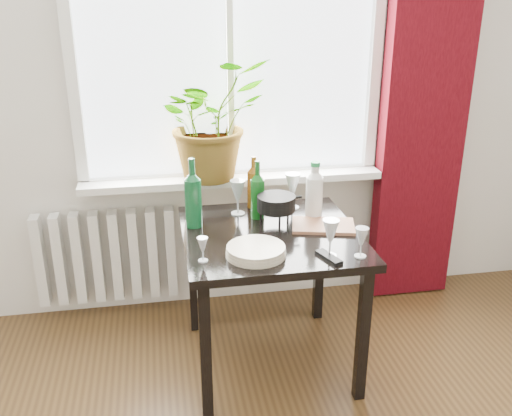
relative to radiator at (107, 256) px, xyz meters
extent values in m
cube|color=white|center=(0.75, 0.04, 1.22)|extent=(1.72, 0.08, 1.62)
cube|color=white|center=(0.75, -0.03, 0.44)|extent=(1.72, 0.20, 0.04)
cube|color=#36040A|center=(1.87, -0.06, 0.92)|extent=(0.50, 0.12, 2.56)
cube|color=silver|center=(0.00, 0.00, 0.00)|extent=(0.80, 0.10, 0.55)
cube|color=black|center=(0.85, -0.63, 0.34)|extent=(0.85, 0.85, 0.04)
cube|color=black|center=(0.48, -1.00, -0.03)|extent=(0.05, 0.05, 0.70)
cube|color=black|center=(0.48, -0.27, -0.03)|extent=(0.05, 0.05, 0.70)
cube|color=black|center=(1.21, -1.00, -0.03)|extent=(0.05, 0.05, 0.70)
cube|color=black|center=(1.21, -0.27, -0.03)|extent=(0.05, 0.05, 0.70)
imported|color=#37661B|center=(0.63, -0.05, 0.80)|extent=(0.76, 0.72, 0.66)
cylinder|color=beige|center=(0.74, -0.86, 0.38)|extent=(0.34, 0.34, 0.04)
cube|color=black|center=(1.05, -0.95, 0.37)|extent=(0.09, 0.16, 0.02)
cube|color=#966144|center=(1.12, -0.61, 0.37)|extent=(0.34, 0.27, 0.02)
camera|label=1|loc=(0.33, -3.11, 1.49)|focal=40.00mm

